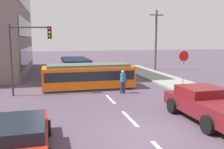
{
  "coord_description": "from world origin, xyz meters",
  "views": [
    {
      "loc": [
        -3.68,
        -9.13,
        3.92
      ],
      "look_at": [
        0.64,
        8.16,
        1.3
      ],
      "focal_mm": 39.43,
      "sensor_mm": 36.0,
      "label": 1
    }
  ],
  "objects_px": {
    "city_bus": "(75,67)",
    "parked_sedan_near": "(20,136)",
    "stop_sign": "(184,62)",
    "traffic_light_mast": "(28,46)",
    "streetcar_tram": "(88,76)",
    "pedestrian_crossing": "(123,80)",
    "utility_pole_mid": "(156,39)",
    "pickup_truck_parked": "(206,104)"
  },
  "relations": [
    {
      "from": "traffic_light_mast",
      "to": "utility_pole_mid",
      "type": "relative_size",
      "value": 0.66
    },
    {
      "from": "streetcar_tram",
      "to": "parked_sedan_near",
      "type": "relative_size",
      "value": 1.54
    },
    {
      "from": "pickup_truck_parked",
      "to": "traffic_light_mast",
      "type": "relative_size",
      "value": 1.03
    },
    {
      "from": "pedestrian_crossing",
      "to": "utility_pole_mid",
      "type": "xyz_separation_m",
      "value": [
        7.68,
        11.63,
        2.9
      ]
    },
    {
      "from": "utility_pole_mid",
      "to": "streetcar_tram",
      "type": "bearing_deg",
      "value": -136.62
    },
    {
      "from": "traffic_light_mast",
      "to": "utility_pole_mid",
      "type": "xyz_separation_m",
      "value": [
        14.14,
        10.62,
        0.42
      ]
    },
    {
      "from": "stop_sign",
      "to": "traffic_light_mast",
      "type": "xyz_separation_m",
      "value": [
        -10.97,
        1.48,
        1.23
      ]
    },
    {
      "from": "city_bus",
      "to": "parked_sedan_near",
      "type": "distance_m",
      "value": 16.51
    },
    {
      "from": "streetcar_tram",
      "to": "pickup_truck_parked",
      "type": "distance_m",
      "value": 10.0
    },
    {
      "from": "utility_pole_mid",
      "to": "stop_sign",
      "type": "bearing_deg",
      "value": -104.67
    },
    {
      "from": "city_bus",
      "to": "pickup_truck_parked",
      "type": "relative_size",
      "value": 1.16
    },
    {
      "from": "streetcar_tram",
      "to": "city_bus",
      "type": "bearing_deg",
      "value": 94.77
    },
    {
      "from": "stop_sign",
      "to": "utility_pole_mid",
      "type": "height_order",
      "value": "utility_pole_mid"
    },
    {
      "from": "city_bus",
      "to": "traffic_light_mast",
      "type": "relative_size",
      "value": 1.19
    },
    {
      "from": "parked_sedan_near",
      "to": "stop_sign",
      "type": "distance_m",
      "value": 13.19
    },
    {
      "from": "pedestrian_crossing",
      "to": "traffic_light_mast",
      "type": "bearing_deg",
      "value": 171.14
    },
    {
      "from": "streetcar_tram",
      "to": "stop_sign",
      "type": "xyz_separation_m",
      "value": [
        6.64,
        -2.83,
        1.19
      ]
    },
    {
      "from": "pickup_truck_parked",
      "to": "parked_sedan_near",
      "type": "distance_m",
      "value": 8.44
    },
    {
      "from": "city_bus",
      "to": "parked_sedan_near",
      "type": "relative_size",
      "value": 1.28
    },
    {
      "from": "pedestrian_crossing",
      "to": "parked_sedan_near",
      "type": "height_order",
      "value": "pedestrian_crossing"
    },
    {
      "from": "pickup_truck_parked",
      "to": "utility_pole_mid",
      "type": "relative_size",
      "value": 0.68
    },
    {
      "from": "stop_sign",
      "to": "traffic_light_mast",
      "type": "distance_m",
      "value": 11.14
    },
    {
      "from": "pedestrian_crossing",
      "to": "stop_sign",
      "type": "height_order",
      "value": "stop_sign"
    },
    {
      "from": "pickup_truck_parked",
      "to": "parked_sedan_near",
      "type": "bearing_deg",
      "value": -169.7
    },
    {
      "from": "city_bus",
      "to": "traffic_light_mast",
      "type": "height_order",
      "value": "traffic_light_mast"
    },
    {
      "from": "streetcar_tram",
      "to": "pickup_truck_parked",
      "type": "xyz_separation_m",
      "value": [
        4.35,
        -9.01,
        -0.21
      ]
    },
    {
      "from": "pickup_truck_parked",
      "to": "stop_sign",
      "type": "xyz_separation_m",
      "value": [
        2.3,
        6.18,
        1.4
      ]
    },
    {
      "from": "traffic_light_mast",
      "to": "streetcar_tram",
      "type": "bearing_deg",
      "value": 17.32
    },
    {
      "from": "stop_sign",
      "to": "traffic_light_mast",
      "type": "bearing_deg",
      "value": 172.3
    },
    {
      "from": "city_bus",
      "to": "utility_pole_mid",
      "type": "bearing_deg",
      "value": 19.61
    },
    {
      "from": "city_bus",
      "to": "stop_sign",
      "type": "xyz_separation_m",
      "value": [
        7.11,
        -8.44,
        1.08
      ]
    },
    {
      "from": "pickup_truck_parked",
      "to": "stop_sign",
      "type": "distance_m",
      "value": 6.74
    },
    {
      "from": "parked_sedan_near",
      "to": "stop_sign",
      "type": "height_order",
      "value": "stop_sign"
    },
    {
      "from": "streetcar_tram",
      "to": "pedestrian_crossing",
      "type": "xyz_separation_m",
      "value": [
        2.14,
        -2.36,
        -0.06
      ]
    },
    {
      "from": "streetcar_tram",
      "to": "city_bus",
      "type": "relative_size",
      "value": 1.21
    },
    {
      "from": "streetcar_tram",
      "to": "traffic_light_mast",
      "type": "distance_m",
      "value": 5.14
    },
    {
      "from": "city_bus",
      "to": "pedestrian_crossing",
      "type": "distance_m",
      "value": 8.38
    },
    {
      "from": "pickup_truck_parked",
      "to": "pedestrian_crossing",
      "type": "bearing_deg",
      "value": 108.37
    },
    {
      "from": "streetcar_tram",
      "to": "parked_sedan_near",
      "type": "bearing_deg",
      "value": -110.63
    },
    {
      "from": "streetcar_tram",
      "to": "parked_sedan_near",
      "type": "height_order",
      "value": "streetcar_tram"
    },
    {
      "from": "parked_sedan_near",
      "to": "traffic_light_mast",
      "type": "xyz_separation_m",
      "value": [
        -0.37,
        9.17,
        2.8
      ]
    },
    {
      "from": "city_bus",
      "to": "traffic_light_mast",
      "type": "distance_m",
      "value": 8.28
    }
  ]
}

